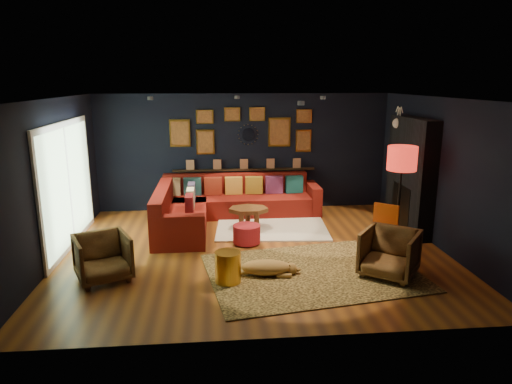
{
  "coord_description": "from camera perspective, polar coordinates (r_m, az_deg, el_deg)",
  "views": [
    {
      "loc": [
        -0.66,
        -7.39,
        2.89
      ],
      "look_at": [
        0.05,
        0.3,
        0.98
      ],
      "focal_mm": 32.0,
      "sensor_mm": 36.0,
      "label": 1
    }
  ],
  "objects": [
    {
      "name": "pouf",
      "position": [
        8.24,
        -1.17,
        -5.25
      ],
      "size": [
        0.49,
        0.49,
        0.32
      ],
      "primitive_type": "cylinder",
      "color": "maroon",
      "rests_on": "shag_rug"
    },
    {
      "name": "ledge",
      "position": [
        10.29,
        -1.51,
        2.82
      ],
      "size": [
        3.2,
        0.12,
        0.04
      ],
      "primitive_type": "cube",
      "color": "black",
      "rests_on": "room_walls"
    },
    {
      "name": "coffee_table",
      "position": [
        9.03,
        -0.95,
        -2.47
      ],
      "size": [
        0.81,
        0.62,
        0.4
      ],
      "rotation": [
        0.0,
        0.0,
        -0.03
      ],
      "color": "brown",
      "rests_on": "shag_rug"
    },
    {
      "name": "gold_stool",
      "position": [
        6.72,
        -3.53,
        -9.4
      ],
      "size": [
        0.38,
        0.38,
        0.48
      ],
      "primitive_type": "cylinder",
      "color": "gold",
      "rests_on": "ground"
    },
    {
      "name": "ceiling_spots",
      "position": [
        8.23,
        -0.69,
        11.57
      ],
      "size": [
        3.3,
        2.5,
        0.06
      ],
      "color": "black",
      "rests_on": "room_walls"
    },
    {
      "name": "dog",
      "position": [
        6.95,
        1.25,
        -9.07
      ],
      "size": [
        1.06,
        0.6,
        0.32
      ],
      "primitive_type": null,
      "rotation": [
        0.0,
        0.0,
        -0.1
      ],
      "color": "#A57E43",
      "rests_on": "leopard_rug"
    },
    {
      "name": "gallery_wall",
      "position": [
        10.19,
        -1.63,
        7.77
      ],
      "size": [
        3.15,
        0.04,
        1.02
      ],
      "color": "gold",
      "rests_on": "room_walls"
    },
    {
      "name": "sunburst_mirror",
      "position": [
        10.21,
        -0.99,
        7.18
      ],
      "size": [
        0.47,
        0.16,
        0.47
      ],
      "color": "silver",
      "rests_on": "room_walls"
    },
    {
      "name": "armchair_right",
      "position": [
        7.16,
        16.35,
        -7.1
      ],
      "size": [
        1.05,
        1.04,
        0.79
      ],
      "primitive_type": "imported",
      "rotation": [
        0.0,
        0.0,
        -0.64
      ],
      "color": "#A36A33",
      "rests_on": "ground"
    },
    {
      "name": "deer_head",
      "position": [
        9.62,
        18.2,
        8.19
      ],
      "size": [
        0.5,
        0.28,
        0.45
      ],
      "color": "white",
      "rests_on": "fireplace"
    },
    {
      "name": "floor_lamp",
      "position": [
        8.11,
        17.77,
        3.54
      ],
      "size": [
        0.5,
        0.5,
        1.8
      ],
      "color": "black",
      "rests_on": "ground"
    },
    {
      "name": "room_walls",
      "position": [
        7.54,
        -0.17,
        3.97
      ],
      "size": [
        6.5,
        6.5,
        6.5
      ],
      "color": "black",
      "rests_on": "ground"
    },
    {
      "name": "orange_chair",
      "position": [
        7.84,
        15.63,
        -4.21
      ],
      "size": [
        0.59,
        0.59,
        0.89
      ],
      "rotation": [
        0.0,
        0.0,
        -0.69
      ],
      "color": "black",
      "rests_on": "ground"
    },
    {
      "name": "floor",
      "position": [
        7.97,
        -0.16,
        -7.4
      ],
      "size": [
        6.5,
        6.5,
        0.0
      ],
      "primitive_type": "plane",
      "color": "#90511C",
      "rests_on": "ground"
    },
    {
      "name": "leopard_rug",
      "position": [
        7.17,
        7.03,
        -9.91
      ],
      "size": [
        3.45,
        2.71,
        0.02
      ],
      "primitive_type": "cube",
      "rotation": [
        0.0,
        0.0,
        0.16
      ],
      "color": "tan",
      "rests_on": "ground"
    },
    {
      "name": "shag_rug",
      "position": [
        9.13,
        1.97,
        -4.5
      ],
      "size": [
        2.29,
        1.74,
        0.03
      ],
      "primitive_type": "cube",
      "rotation": [
        0.0,
        0.0,
        -0.08
      ],
      "color": "silver",
      "rests_on": "ground"
    },
    {
      "name": "sliding_door",
      "position": [
        8.58,
        -22.48,
        0.76
      ],
      "size": [
        0.06,
        2.8,
        2.2
      ],
      "color": "white",
      "rests_on": "ground"
    },
    {
      "name": "fireplace",
      "position": [
        9.29,
        18.67,
        1.54
      ],
      "size": [
        0.31,
        1.6,
        2.2
      ],
      "color": "black",
      "rests_on": "ground"
    },
    {
      "name": "armchair_left",
      "position": [
        7.12,
        -18.63,
        -7.52
      ],
      "size": [
        0.96,
        0.94,
        0.76
      ],
      "primitive_type": "imported",
      "rotation": [
        0.0,
        0.0,
        0.43
      ],
      "color": "#A36A33",
      "rests_on": "ground"
    },
    {
      "name": "sectional",
      "position": [
        9.55,
        -4.82,
        -1.77
      ],
      "size": [
        3.41,
        2.69,
        0.86
      ],
      "color": "maroon",
      "rests_on": "ground"
    }
  ]
}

